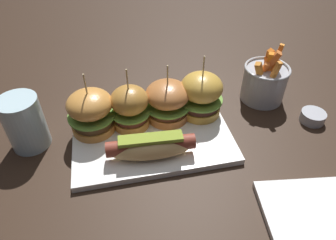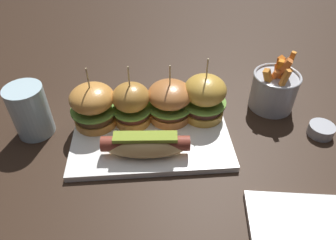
{
  "view_description": "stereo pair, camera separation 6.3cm",
  "coord_description": "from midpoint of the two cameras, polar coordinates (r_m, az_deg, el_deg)",
  "views": [
    {
      "loc": [
        -0.07,
        -0.47,
        0.47
      ],
      "look_at": [
        0.03,
        0.0,
        0.05
      ],
      "focal_mm": 32.72,
      "sensor_mm": 36.0,
      "label": 1
    },
    {
      "loc": [
        -0.0,
        -0.47,
        0.47
      ],
      "look_at": [
        0.03,
        0.0,
        0.05
      ],
      "focal_mm": 32.72,
      "sensor_mm": 36.0,
      "label": 2
    }
  ],
  "objects": [
    {
      "name": "ground_plane",
      "position": [
        0.66,
        -0.17,
        -3.79
      ],
      "size": [
        3.0,
        3.0,
        0.0
      ],
      "primitive_type": "plane",
      "color": "black"
    },
    {
      "name": "water_glass",
      "position": [
        0.69,
        -21.78,
        1.46
      ],
      "size": [
        0.08,
        0.08,
        0.12
      ],
      "primitive_type": "cylinder",
      "color": "silver",
      "rests_on": "ground"
    },
    {
      "name": "sauce_ramekin",
      "position": [
        0.76,
        28.97,
        -1.67
      ],
      "size": [
        0.06,
        0.06,
        0.02
      ],
      "color": "#A8AAB2",
      "rests_on": "ground"
    },
    {
      "name": "fries_bucket",
      "position": [
        0.78,
        21.56,
        5.27
      ],
      "size": [
        0.11,
        0.11,
        0.14
      ],
      "color": "#A8AAB2",
      "rests_on": "ground"
    },
    {
      "name": "slider_center_right",
      "position": [
        0.67,
        3.27,
        3.48
      ],
      "size": [
        0.1,
        0.1,
        0.13
      ],
      "color": "#B06A35",
      "rests_on": "platter_main"
    },
    {
      "name": "slider_far_left",
      "position": [
        0.66,
        -10.91,
        2.61
      ],
      "size": [
        0.1,
        0.1,
        0.14
      ],
      "color": "#CA863B",
      "rests_on": "platter_main"
    },
    {
      "name": "platter_main",
      "position": [
        0.66,
        -0.17,
        -3.36
      ],
      "size": [
        0.33,
        0.21,
        0.01
      ],
      "primitive_type": "cube",
      "color": "white",
      "rests_on": "ground"
    },
    {
      "name": "hot_dog",
      "position": [
        0.6,
        -0.91,
        -4.77
      ],
      "size": [
        0.17,
        0.06,
        0.05
      ],
      "color": "tan",
      "rests_on": "platter_main"
    },
    {
      "name": "slider_far_right",
      "position": [
        0.68,
        9.69,
        4.15
      ],
      "size": [
        0.1,
        0.1,
        0.15
      ],
      "color": "gold",
      "rests_on": "platter_main"
    },
    {
      "name": "slider_center_left",
      "position": [
        0.66,
        -3.87,
        2.89
      ],
      "size": [
        0.08,
        0.08,
        0.14
      ],
      "color": "#AF7732",
      "rests_on": "platter_main"
    }
  ]
}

